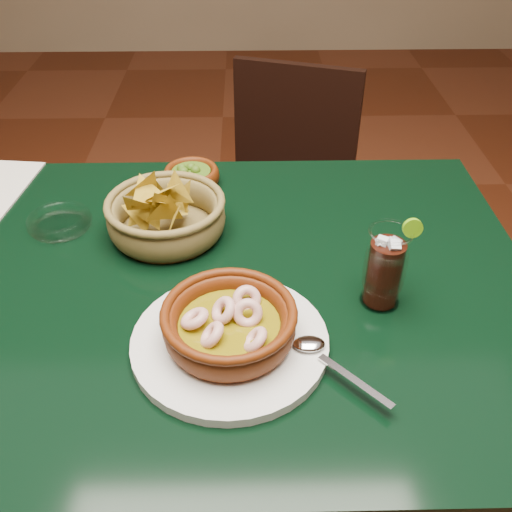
{
  "coord_description": "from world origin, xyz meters",
  "views": [
    {
      "loc": [
        0.13,
        -0.72,
        1.35
      ],
      "look_at": [
        0.14,
        -0.02,
        0.81
      ],
      "focal_mm": 40.0,
      "sensor_mm": 36.0,
      "label": 1
    }
  ],
  "objects_px": {
    "dining_chair": "(283,202)",
    "dining_table": "(176,322)",
    "shrimp_plate": "(230,329)",
    "cola_drink": "(385,268)",
    "chip_basket": "(166,215)"
  },
  "relations": [
    {
      "from": "dining_chair",
      "to": "chip_basket",
      "type": "xyz_separation_m",
      "value": [
        -0.25,
        -0.57,
        0.33
      ]
    },
    {
      "from": "dining_chair",
      "to": "shrimp_plate",
      "type": "xyz_separation_m",
      "value": [
        -0.14,
        -0.85,
        0.33
      ]
    },
    {
      "from": "chip_basket",
      "to": "cola_drink",
      "type": "bearing_deg",
      "value": -28.56
    },
    {
      "from": "chip_basket",
      "to": "cola_drink",
      "type": "height_order",
      "value": "cola_drink"
    },
    {
      "from": "dining_chair",
      "to": "chip_basket",
      "type": "height_order",
      "value": "chip_basket"
    },
    {
      "from": "shrimp_plate",
      "to": "cola_drink",
      "type": "distance_m",
      "value": 0.25
    },
    {
      "from": "dining_table",
      "to": "dining_chair",
      "type": "bearing_deg",
      "value": 71.35
    },
    {
      "from": "cola_drink",
      "to": "dining_chair",
      "type": "bearing_deg",
      "value": 97.21
    },
    {
      "from": "dining_chair",
      "to": "dining_table",
      "type": "bearing_deg",
      "value": -108.65
    },
    {
      "from": "dining_chair",
      "to": "shrimp_plate",
      "type": "height_order",
      "value": "shrimp_plate"
    },
    {
      "from": "dining_table",
      "to": "cola_drink",
      "type": "xyz_separation_m",
      "value": [
        0.33,
        -0.06,
        0.16
      ]
    },
    {
      "from": "dining_chair",
      "to": "cola_drink",
      "type": "bearing_deg",
      "value": -82.79
    },
    {
      "from": "chip_basket",
      "to": "dining_table",
      "type": "bearing_deg",
      "value": -82.51
    },
    {
      "from": "dining_table",
      "to": "shrimp_plate",
      "type": "xyz_separation_m",
      "value": [
        0.1,
        -0.15,
        0.13
      ]
    },
    {
      "from": "cola_drink",
      "to": "chip_basket",
      "type": "bearing_deg",
      "value": 151.44
    }
  ]
}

